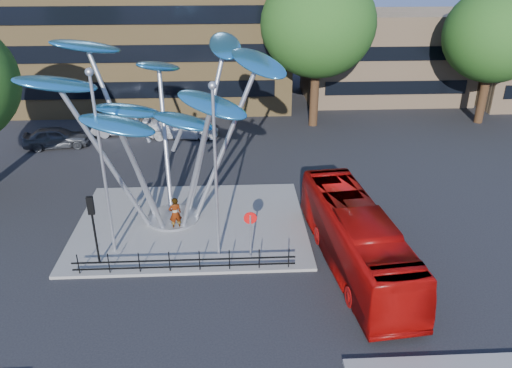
{
  "coord_description": "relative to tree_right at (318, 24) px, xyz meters",
  "views": [
    {
      "loc": [
        1.23,
        -17.11,
        13.4
      ],
      "look_at": [
        2.33,
        4.0,
        3.3
      ],
      "focal_mm": 35.0,
      "sensor_mm": 36.0,
      "label": 1
    }
  ],
  "objects": [
    {
      "name": "ground",
      "position": [
        -8.0,
        -22.0,
        -8.04
      ],
      "size": [
        120.0,
        120.0,
        0.0
      ],
      "primitive_type": "plane",
      "color": "black",
      "rests_on": "ground"
    },
    {
      "name": "traffic_island",
      "position": [
        -9.0,
        -16.0,
        -7.96
      ],
      "size": [
        12.0,
        9.0,
        0.15
      ],
      "primitive_type": "cube",
      "color": "slate",
      "rests_on": "ground"
    },
    {
      "name": "low_building_near",
      "position": [
        8.0,
        8.0,
        -4.04
      ],
      "size": [
        15.0,
        8.0,
        8.0
      ],
      "primitive_type": "cube",
      "color": "tan",
      "rests_on": "ground"
    },
    {
      "name": "tree_right",
      "position": [
        0.0,
        0.0,
        0.0
      ],
      "size": [
        8.8,
        8.8,
        12.11
      ],
      "color": "black",
      "rests_on": "ground"
    },
    {
      "name": "tree_far",
      "position": [
        14.0,
        0.0,
        -0.93
      ],
      "size": [
        8.0,
        8.0,
        10.81
      ],
      "color": "black",
      "rests_on": "ground"
    },
    {
      "name": "leaf_sculpture",
      "position": [
        -10.07,
        -15.32,
        -1.16
      ],
      "size": [
        12.72,
        9.54,
        9.51
      ],
      "color": "#9EA0A5",
      "rests_on": "traffic_island"
    },
    {
      "name": "street_lamp_left",
      "position": [
        -12.5,
        -18.5,
        -2.68
      ],
      "size": [
        0.36,
        0.36,
        8.8
      ],
      "color": "#9EA0A5",
      "rests_on": "traffic_island"
    },
    {
      "name": "street_lamp_right",
      "position": [
        -7.5,
        -19.0,
        -2.94
      ],
      "size": [
        0.36,
        0.36,
        8.3
      ],
      "color": "#9EA0A5",
      "rests_on": "traffic_island"
    },
    {
      "name": "traffic_light_island",
      "position": [
        -13.0,
        -19.5,
        -5.42
      ],
      "size": [
        0.28,
        0.18,
        3.42
      ],
      "color": "black",
      "rests_on": "traffic_island"
    },
    {
      "name": "no_entry_sign_island",
      "position": [
        -6.0,
        -19.48,
        -6.22
      ],
      "size": [
        0.6,
        0.1,
        2.45
      ],
      "color": "#9EA0A5",
      "rests_on": "traffic_island"
    },
    {
      "name": "pedestrian_railing_front",
      "position": [
        -9.0,
        -20.3,
        -7.48
      ],
      "size": [
        10.0,
        0.06,
        1.0
      ],
      "color": "black",
      "rests_on": "traffic_island"
    },
    {
      "name": "red_bus",
      "position": [
        -1.25,
        -20.07,
        -6.57
      ],
      "size": [
        3.58,
        10.77,
        2.94
      ],
      "primitive_type": "imported",
      "rotation": [
        0.0,
        0.0,
        0.11
      ],
      "color": "#9A0907",
      "rests_on": "ground"
    },
    {
      "name": "pedestrian",
      "position": [
        -9.73,
        -16.58,
        -6.99
      ],
      "size": [
        0.76,
        0.62,
        1.79
      ],
      "primitive_type": "imported",
      "rotation": [
        0.0,
        0.0,
        3.48
      ],
      "color": "gray",
      "rests_on": "traffic_island"
    },
    {
      "name": "parked_car_left",
      "position": [
        -19.57,
        -4.0,
        -7.25
      ],
      "size": [
        4.82,
        2.52,
        1.56
      ],
      "primitive_type": "imported",
      "rotation": [
        0.0,
        0.0,
        1.72
      ],
      "color": "#424449",
      "rests_on": "ground"
    },
    {
      "name": "parked_car_mid",
      "position": [
        -15.07,
        -1.42,
        -7.21
      ],
      "size": [
        5.16,
        2.19,
        1.65
      ],
      "primitive_type": "imported",
      "rotation": [
        0.0,
        0.0,
        1.66
      ],
      "color": "#AFB1B7",
      "rests_on": "ground"
    },
    {
      "name": "parked_car_right",
      "position": [
        -10.57,
        -2.23,
        -7.22
      ],
      "size": [
        5.72,
        2.6,
        1.62
      ],
      "primitive_type": "imported",
      "rotation": [
        0.0,
        0.0,
        1.51
      ],
      "color": "silver",
      "rests_on": "ground"
    }
  ]
}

